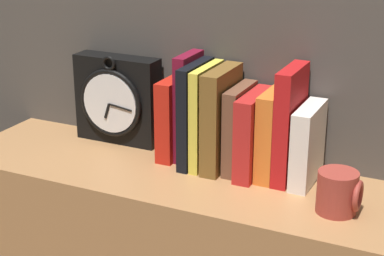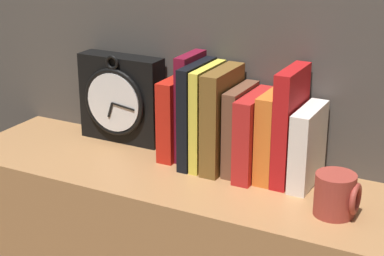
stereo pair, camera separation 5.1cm
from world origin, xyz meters
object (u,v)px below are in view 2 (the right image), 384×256
object	(u,v)px
clock	(121,99)
book_slot0_red	(176,118)
book_slot3_yellow	(208,116)
mug	(336,195)
book_slot4_brown	(222,120)
book_slot9_white	(308,147)
book_slot6_red	(254,135)
book_slot7_orange	(273,135)
book_slot2_black	(197,114)
book_slot1_maroon	(190,107)
book_slot5_brown	(240,129)
book_slot8_red	(290,126)

from	to	relation	value
clock	book_slot0_red	distance (m)	0.18
book_slot3_yellow	mug	size ratio (longest dim) A/B	2.72
book_slot4_brown	book_slot9_white	distance (m)	0.21
book_slot6_red	book_slot7_orange	distance (m)	0.04
book_slot2_black	book_slot6_red	world-z (taller)	book_slot2_black
book_slot2_black	book_slot9_white	distance (m)	0.27
book_slot1_maroon	book_slot5_brown	world-z (taller)	book_slot1_maroon
book_slot7_orange	book_slot5_brown	bearing A→B (deg)	179.61
book_slot9_white	mug	world-z (taller)	book_slot9_white
book_slot2_black	mug	bearing A→B (deg)	-16.63
book_slot7_orange	clock	bearing A→B (deg)	175.49
book_slot4_brown	book_slot9_white	xyz separation A→B (m)	(0.20, 0.00, -0.03)
book_slot9_white	book_slot0_red	bearing A→B (deg)	178.34
mug	book_slot7_orange	bearing A→B (deg)	147.09
book_slot6_red	book_slot3_yellow	bearing A→B (deg)	177.92
book_slot1_maroon	book_slot7_orange	size ratio (longest dim) A/B	1.29
book_slot3_yellow	book_slot6_red	bearing A→B (deg)	-2.08
book_slot5_brown	book_slot9_white	xyz separation A→B (m)	(0.16, -0.00, -0.01)
mug	book_slot3_yellow	bearing A→B (deg)	161.90
book_slot3_yellow	book_slot6_red	size ratio (longest dim) A/B	1.25
book_slot8_red	book_slot9_white	distance (m)	0.06
book_slot2_black	book_slot9_white	world-z (taller)	book_slot2_black
book_slot4_brown	book_slot6_red	xyz separation A→B (m)	(0.08, -0.00, -0.02)
book_slot5_brown	book_slot9_white	distance (m)	0.16
book_slot1_maroon	book_slot2_black	bearing A→B (deg)	-36.48
book_slot4_brown	book_slot7_orange	bearing A→B (deg)	3.28
book_slot7_orange	mug	distance (m)	0.22
mug	clock	bearing A→B (deg)	166.14
book_slot9_white	mug	distance (m)	0.16
book_slot0_red	mug	world-z (taller)	book_slot0_red
book_slot3_yellow	book_slot6_red	distance (m)	0.12
book_slot7_orange	mug	xyz separation A→B (m)	(0.18, -0.12, -0.06)
book_slot3_yellow	book_slot4_brown	world-z (taller)	book_slot3_yellow
book_slot4_brown	book_slot8_red	bearing A→B (deg)	2.21
book_slot0_red	book_slot9_white	xyz separation A→B (m)	(0.33, -0.01, -0.01)
book_slot2_black	book_slot5_brown	world-z (taller)	book_slot2_black
book_slot3_yellow	book_slot6_red	world-z (taller)	book_slot3_yellow
book_slot7_orange	book_slot9_white	bearing A→B (deg)	-2.38
book_slot0_red	book_slot6_red	xyz separation A→B (m)	(0.21, -0.02, -0.00)
book_slot4_brown	book_slot6_red	size ratio (longest dim) A/B	1.24
book_slot7_orange	mug	bearing A→B (deg)	-32.91
book_slot2_black	book_slot8_red	distance (m)	0.23
clock	book_slot8_red	size ratio (longest dim) A/B	0.91
book_slot4_brown	book_slot0_red	bearing A→B (deg)	174.07
book_slot9_white	book_slot4_brown	bearing A→B (deg)	-178.97
book_slot6_red	book_slot7_orange	bearing A→B (deg)	12.55
clock	book_slot4_brown	world-z (taller)	book_slot4_brown
book_slot4_brown	book_slot6_red	bearing A→B (deg)	-1.60
book_slot3_yellow	book_slot5_brown	xyz separation A→B (m)	(0.08, 0.01, -0.02)
book_slot8_red	book_slot2_black	bearing A→B (deg)	-178.62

